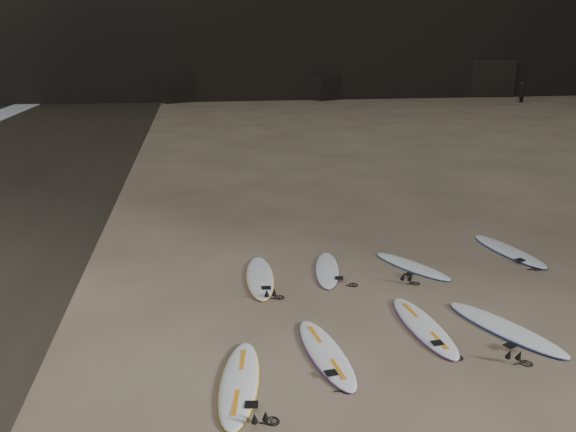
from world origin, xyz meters
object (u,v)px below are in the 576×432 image
Objects in this scene: surfboard_2 at (424,326)px; person_a at (522,93)px; surfboard_5 at (260,277)px; surfboard_8 at (509,251)px; surfboard_6 at (327,269)px; person_b at (521,93)px; surfboard_0 at (239,382)px; surfboard_1 at (326,353)px; surfboard_7 at (412,266)px; surfboard_3 at (505,328)px.

surfboard_2 is 46.29m from person_a.
surfboard_8 is (6.53, 0.60, 0.00)m from surfboard_5.
person_a is at bearing 65.55° from surfboard_6.
surfboard_8 is 41.46m from person_b.
person_b reaches higher than surfboard_5.
person_b is (29.06, 39.99, 0.79)m from surfboard_0.
surfboard_5 is at bearing 95.61° from surfboard_1.
surfboard_8 is at bearing 17.13° from surfboard_6.
surfboard_8 reaches higher than surfboard_7.
surfboard_3 is 4.41m from surfboard_8.
surfboard_5 is 0.97× the size of surfboard_8.
person_a reaches higher than surfboard_0.
surfboard_1 is 3.75m from surfboard_6.
person_b is at bearing 65.60° from surfboard_6.
surfboard_5 is at bearing 131.39° from surfboard_2.
surfboard_3 is (3.52, 0.29, 0.00)m from surfboard_1.
person_a is at bearing 26.87° from surfboard_7.
surfboard_1 is (1.55, 0.62, -0.00)m from surfboard_0.
surfboard_0 is at bearing -97.06° from surfboard_5.
surfboard_6 and surfboard_7 have the same top height.
surfboard_5 reaches higher than surfboard_6.
person_b reaches higher than surfboard_7.
person_a is (21.70, 35.22, 0.83)m from surfboard_8.
surfboard_6 is at bearing 147.60° from surfboard_7.
surfboard_6 is at bearing 70.52° from surfboard_0.
surfboard_1 is 1.38× the size of person_a.
person_a reaches higher than surfboard_8.
surfboard_3 is 3.27m from surfboard_7.
surfboard_7 is (2.96, 3.51, -0.00)m from surfboard_1.
surfboard_8 is 1.48× the size of person_a.
surfboard_6 is 1.27× the size of person_a.
person_a reaches higher than surfboard_2.
person_b reaches higher than surfboard_6.
surfboard_0 is at bearing 179.61° from person_a.
surfboard_3 is 1.03× the size of surfboard_5.
surfboard_0 is 0.94× the size of surfboard_8.
surfboard_3 is 45.78m from person_a.
surfboard_1 is 0.97× the size of surfboard_2.
surfboard_5 is 1.12× the size of surfboard_6.
person_b is at bearing 64.30° from surfboard_0.
surfboard_3 is 1.56× the size of person_b.
surfboard_7 is at bearing 76.44° from surfboard_3.
surfboard_3 is 5.30m from surfboard_5.
surfboard_7 is (0.91, 2.89, -0.00)m from surfboard_2.
person_a is at bearing 56.05° from surfboard_5.
surfboard_2 is at bearing -147.59° from surfboard_8.
surfboard_2 reaches higher than surfboard_0.
surfboard_7 is (4.51, 4.13, -0.00)m from surfboard_0.
surfboard_8 is (3.75, 3.44, 0.00)m from surfboard_2.
surfboard_1 is at bearing 161.19° from surfboard_3.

